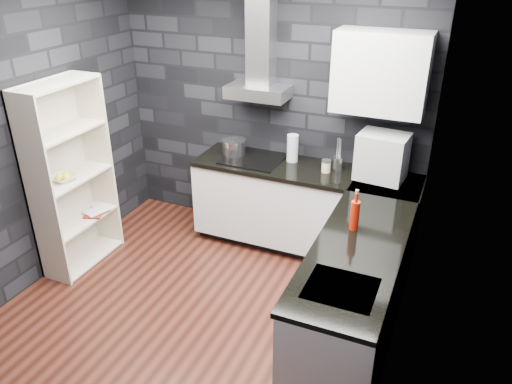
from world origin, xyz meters
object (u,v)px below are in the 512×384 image
Objects in this scene: red_bottle at (355,216)px; fruit_bowl at (64,178)px; bookshelf at (71,178)px; pot at (234,148)px; glass_vase at (293,148)px; storage_jar at (326,167)px; appliance_garage at (382,157)px; utensil_crock at (338,163)px.

red_bottle reaches higher than fruit_bowl.
fruit_bowl is at bearing -78.45° from bookshelf.
pot is 1.65m from fruit_bowl.
glass_vase is 1.18× the size of red_bottle.
storage_jar reaches higher than fruit_bowl.
storage_jar is at bearing -17.90° from glass_vase.
bookshelf is (-1.14, -1.11, -0.08)m from pot.
glass_vase is 0.89m from appliance_garage.
storage_jar is 2.38m from bookshelf.
storage_jar is (0.38, -0.12, -0.09)m from glass_vase.
glass_vase is 2.13× the size of utensil_crock.
utensil_crock is 0.45m from appliance_garage.
red_bottle is 0.13× the size of bookshelf.
bookshelf reaches higher than pot.
pot is at bearing 46.24° from fruit_bowl.
red_bottle is at bearing 14.19° from bookshelf.
utensil_crock is at bearing 3.10° from pot.
bookshelf is (-2.62, -0.12, -0.12)m from red_bottle.
bookshelf is at bearing -151.52° from appliance_garage.
utensil_crock is 0.55× the size of red_bottle.
storage_jar is 2.42m from fruit_bowl.
pot is 0.13× the size of bookshelf.
red_bottle is (1.48, -0.99, 0.04)m from pot.
red_bottle is at bearing -68.70° from utensil_crock.
pot is 0.55× the size of appliance_garage.
red_bottle is at bearing -50.78° from glass_vase.
red_bottle reaches higher than pot.
bookshelf reaches higher than utensil_crock.
glass_vase is 0.15× the size of bookshelf.
pot is at bearing -171.79° from glass_vase.
fruit_bowl is (-1.14, -1.19, -0.04)m from pot.
pot is 0.99m from storage_jar.
red_bottle is 2.63m from bookshelf.
storage_jar is (0.99, -0.04, -0.03)m from pot.
appliance_garage is (0.50, 0.03, 0.17)m from storage_jar.
utensil_crock is (0.47, -0.03, -0.07)m from glass_vase.
pot is 2.26× the size of storage_jar.
glass_vase is at bearing 36.25° from fruit_bowl.
bookshelf is (-2.63, -1.10, -0.22)m from appliance_garage.
fruit_bowl is (-2.21, -1.25, -0.03)m from utensil_crock.
utensil_crock is 2.50m from bookshelf.
pot is 1.59m from bookshelf.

